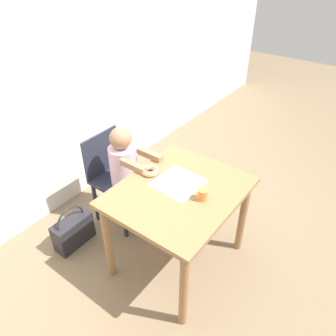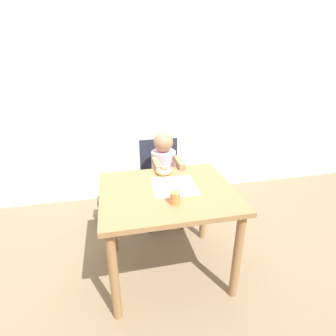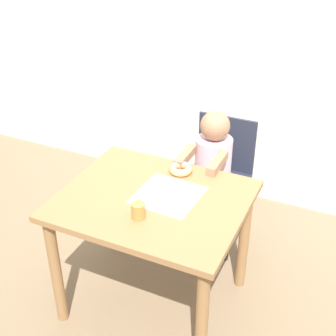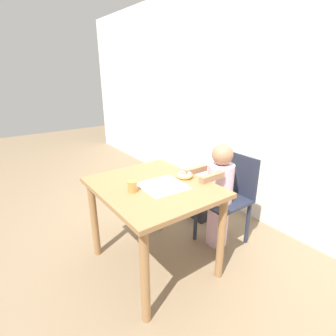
{
  "view_description": "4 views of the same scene",
  "coord_description": "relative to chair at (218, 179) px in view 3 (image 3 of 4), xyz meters",
  "views": [
    {
      "loc": [
        -1.48,
        -1.01,
        2.19
      ],
      "look_at": [
        0.03,
        0.12,
        0.86
      ],
      "focal_mm": 35.0,
      "sensor_mm": 36.0,
      "label": 1
    },
    {
      "loc": [
        -0.35,
        -1.61,
        1.63
      ],
      "look_at": [
        0.03,
        0.12,
        0.86
      ],
      "focal_mm": 28.0,
      "sensor_mm": 36.0,
      "label": 2
    },
    {
      "loc": [
        0.9,
        -1.77,
        2.11
      ],
      "look_at": [
        0.03,
        0.12,
        0.86
      ],
      "focal_mm": 50.0,
      "sensor_mm": 36.0,
      "label": 3
    },
    {
      "loc": [
        1.54,
        -0.98,
        1.55
      ],
      "look_at": [
        0.03,
        0.12,
        0.86
      ],
      "focal_mm": 28.0,
      "sensor_mm": 36.0,
      "label": 4
    }
  ],
  "objects": [
    {
      "name": "ground_plane",
      "position": [
        -0.1,
        -0.76,
        -0.45
      ],
      "size": [
        12.0,
        12.0,
        0.0
      ],
      "primitive_type": "plane",
      "color": "#7A664C"
    },
    {
      "name": "wall_back",
      "position": [
        -0.1,
        0.58,
        0.8
      ],
      "size": [
        8.0,
        0.05,
        2.5
      ],
      "color": "silver",
      "rests_on": "ground_plane"
    },
    {
      "name": "dining_table",
      "position": [
        -0.1,
        -0.76,
        0.17
      ],
      "size": [
        0.95,
        0.8,
        0.74
      ],
      "color": "olive",
      "rests_on": "ground_plane"
    },
    {
      "name": "chair",
      "position": [
        0.0,
        0.0,
        0.0
      ],
      "size": [
        0.39,
        0.43,
        0.84
      ],
      "color": "#232838",
      "rests_on": "ground_plane"
    },
    {
      "name": "child_figure",
      "position": [
        -0.0,
        -0.12,
        0.06
      ],
      "size": [
        0.24,
        0.44,
        0.98
      ],
      "color": "silver",
      "rests_on": "ground_plane"
    },
    {
      "name": "donut",
      "position": [
        -0.07,
        -0.47,
        0.32
      ],
      "size": [
        0.13,
        0.13,
        0.04
      ],
      "color": "tan",
      "rests_on": "dining_table"
    },
    {
      "name": "napkin",
      "position": [
        -0.04,
        -0.7,
        0.29
      ],
      "size": [
        0.34,
        0.34,
        0.0
      ],
      "color": "white",
      "rests_on": "dining_table"
    },
    {
      "name": "handbag",
      "position": [
        -0.49,
        0.06,
        -0.3
      ],
      "size": [
        0.34,
        0.15,
        0.4
      ],
      "color": "#232328",
      "rests_on": "ground_plane"
    },
    {
      "name": "cup",
      "position": [
        -0.09,
        -0.94,
        0.33
      ],
      "size": [
        0.07,
        0.07,
        0.08
      ],
      "color": "orange",
      "rests_on": "dining_table"
    }
  ]
}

